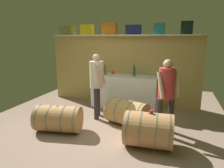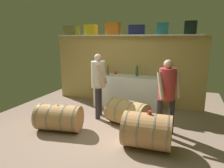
% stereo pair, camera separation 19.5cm
% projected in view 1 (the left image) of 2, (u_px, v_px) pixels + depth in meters
% --- Properties ---
extents(ground_plane, '(5.62, 8.01, 0.02)m').
position_uv_depth(ground_plane, '(101.00, 126.00, 4.59)').
color(ground_plane, gray).
extents(back_wall_panel, '(4.42, 0.10, 1.98)m').
position_uv_depth(back_wall_panel, '(122.00, 70.00, 6.05)').
color(back_wall_panel, tan).
rests_on(back_wall_panel, ground).
extents(high_shelf_board, '(4.07, 0.40, 0.03)m').
position_uv_depth(high_shelf_board, '(121.00, 35.00, 5.69)').
color(high_shelf_board, silver).
rests_on(high_shelf_board, back_wall_panel).
extents(toolcase_olive, '(0.44, 0.29, 0.26)m').
position_uv_depth(toolcase_olive, '(67.00, 30.00, 6.16)').
color(toolcase_olive, olive).
rests_on(toolcase_olive, high_shelf_board).
extents(toolcase_yellow, '(0.34, 0.24, 0.29)m').
position_uv_depth(toolcase_yellow, '(87.00, 30.00, 5.96)').
color(toolcase_yellow, yellow).
rests_on(toolcase_yellow, high_shelf_board).
extents(toolcase_orange, '(0.41, 0.27, 0.33)m').
position_uv_depth(toolcase_orange, '(110.00, 29.00, 5.75)').
color(toolcase_orange, orange).
rests_on(toolcase_orange, high_shelf_board).
extents(toolcase_navy, '(0.43, 0.27, 0.25)m').
position_uv_depth(toolcase_navy, '(134.00, 30.00, 5.56)').
color(toolcase_navy, navy).
rests_on(toolcase_navy, high_shelf_board).
extents(toolcase_teal, '(0.31, 0.22, 0.29)m').
position_uv_depth(toolcase_teal, '(159.00, 29.00, 5.35)').
color(toolcase_teal, '#23757F').
rests_on(toolcase_teal, high_shelf_board).
extents(toolcase_black, '(0.30, 0.22, 0.32)m').
position_uv_depth(toolcase_black, '(187.00, 28.00, 5.14)').
color(toolcase_black, black).
rests_on(toolcase_black, high_shelf_board).
extents(work_cabinet, '(1.81, 0.62, 0.91)m').
position_uv_depth(work_cabinet, '(124.00, 91.00, 5.77)').
color(work_cabinet, silver).
rests_on(work_cabinet, ground).
extents(wine_bottle_amber, '(0.07, 0.07, 0.30)m').
position_uv_depth(wine_bottle_amber, '(105.00, 70.00, 5.75)').
color(wine_bottle_amber, brown).
rests_on(wine_bottle_amber, work_cabinet).
extents(wine_bottle_green, '(0.07, 0.07, 0.31)m').
position_uv_depth(wine_bottle_green, '(134.00, 71.00, 5.59)').
color(wine_bottle_green, '#325432').
rests_on(wine_bottle_green, work_cabinet).
extents(wine_glass, '(0.08, 0.08, 0.14)m').
position_uv_depth(wine_glass, '(99.00, 72.00, 5.68)').
color(wine_glass, white).
rests_on(wine_glass, work_cabinet).
extents(red_funnel, '(0.11, 0.11, 0.11)m').
position_uv_depth(red_funnel, '(113.00, 72.00, 5.92)').
color(red_funnel, red).
rests_on(red_funnel, work_cabinet).
extents(wine_barrel_near, '(0.87, 0.67, 0.64)m').
position_uv_depth(wine_barrel_near, '(149.00, 130.00, 3.66)').
color(wine_barrel_near, tan).
rests_on(wine_barrel_near, ground).
extents(wine_barrel_far, '(1.02, 0.70, 0.56)m').
position_uv_depth(wine_barrel_far, '(58.00, 119.00, 4.28)').
color(wine_barrel_far, tan).
rests_on(wine_barrel_far, ground).
extents(wine_barrel_flank, '(1.05, 0.83, 0.58)m').
position_uv_depth(wine_barrel_flank, '(127.00, 113.00, 4.60)').
color(wine_barrel_flank, tan).
rests_on(wine_barrel_flank, ground).
extents(tasting_cup, '(0.07, 0.07, 0.05)m').
position_uv_depth(tasting_cup, '(151.00, 112.00, 3.57)').
color(tasting_cup, red).
rests_on(tasting_cup, wine_barrel_near).
extents(winemaker_pouring, '(0.49, 0.47, 1.52)m').
position_uv_depth(winemaker_pouring, '(167.00, 89.00, 4.07)').
color(winemaker_pouring, '#2F2A31').
rests_on(winemaker_pouring, ground).
extents(visitor_tasting, '(0.42, 0.49, 1.56)m').
position_uv_depth(visitor_tasting, '(97.00, 79.00, 4.91)').
color(visitor_tasting, '#2F2934').
rests_on(visitor_tasting, ground).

